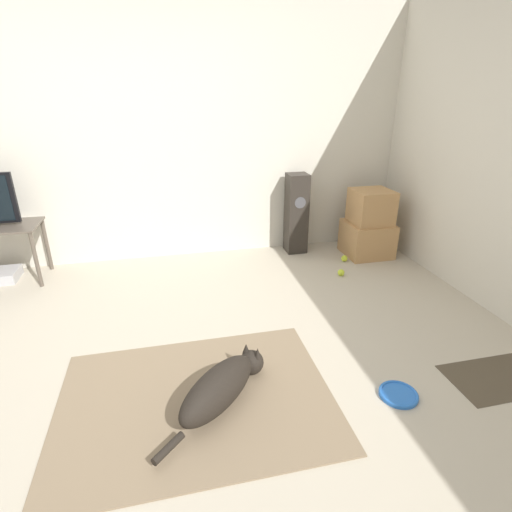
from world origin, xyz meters
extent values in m
plane|color=#BCB29E|center=(0.00, 0.00, 0.00)|extent=(12.00, 12.00, 0.00)
cube|color=beige|center=(0.00, 2.10, 1.27)|extent=(8.00, 0.06, 2.55)
cube|color=#847056|center=(0.13, -0.22, 0.01)|extent=(1.59, 1.17, 0.01)
ellipsoid|color=black|center=(0.25, -0.31, 0.13)|extent=(0.58, 0.57, 0.25)
sphere|color=black|center=(0.49, -0.06, 0.09)|extent=(0.16, 0.16, 0.16)
cone|color=black|center=(0.47, -0.03, 0.18)|extent=(0.05, 0.05, 0.07)
cone|color=black|center=(0.53, -0.09, 0.18)|extent=(0.05, 0.05, 0.07)
cylinder|color=black|center=(-0.04, -0.59, 0.07)|extent=(0.17, 0.17, 0.04)
cylinder|color=blue|center=(1.30, -0.45, 0.01)|extent=(0.23, 0.23, 0.02)
torus|color=blue|center=(1.30, -0.45, 0.02)|extent=(0.23, 0.23, 0.02)
cube|color=tan|center=(2.15, 1.62, 0.18)|extent=(0.47, 0.46, 0.36)
cube|color=tan|center=(2.16, 1.62, 0.54)|extent=(0.40, 0.38, 0.36)
cube|color=#2D2823|center=(1.43, 1.90, 0.43)|extent=(0.22, 0.22, 0.87)
cylinder|color=#4C4C51|center=(1.43, 1.78, 0.59)|extent=(0.12, 0.00, 0.12)
cylinder|color=brown|center=(-1.14, 1.58, 0.26)|extent=(0.04, 0.04, 0.53)
cylinder|color=brown|center=(-1.14, 1.98, 0.26)|extent=(0.04, 0.04, 0.53)
sphere|color=#C6E033|center=(1.66, 1.17, 0.03)|extent=(0.07, 0.07, 0.07)
sphere|color=#C6E033|center=(1.84, 1.49, 0.03)|extent=(0.07, 0.07, 0.07)
cube|color=#B7B7BC|center=(-1.54, 1.80, 0.05)|extent=(0.30, 0.29, 0.10)
cube|color=#4C4233|center=(2.00, -0.45, 0.00)|extent=(0.62, 0.39, 0.01)
camera|label=1|loc=(0.06, -2.08, 1.69)|focal=28.00mm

